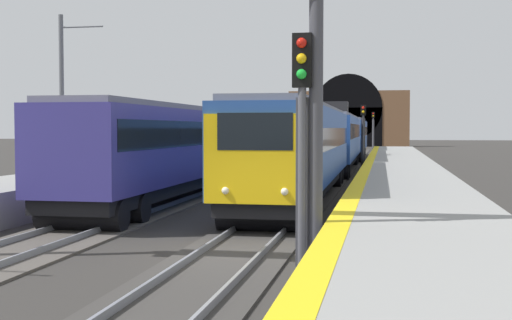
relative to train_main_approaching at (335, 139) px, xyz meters
The scene contains 13 objects.
ground_plane 32.39m from the train_main_approaching, behind, with size 320.00×320.00×0.00m, color #302D2B.
platform_right 32.63m from the train_main_approaching, behind, with size 112.00×3.83×1.10m, color gray.
platform_right_edge_strip 32.43m from the train_main_approaching, behind, with size 112.00×0.50×0.01m, color yellow.
track_main_line 32.39m from the train_main_approaching, behind, with size 160.00×2.66×0.21m.
track_adjacent_line 32.79m from the train_main_approaching, behind, with size 160.00×2.93×0.21m.
train_main_approaching is the anchor object (origin of this frame).
train_adjacent_platform 10.88m from the train_main_approaching, 151.92° to the left, with size 41.82×2.92×3.86m.
railway_signal_near 34.16m from the train_main_approaching, behind, with size 0.39×0.38×4.80m.
railway_signal_mid 2.81m from the train_main_approaching, 41.52° to the right, with size 0.39×0.38×4.62m.
railway_signal_far 41.01m from the train_main_approaching, ahead, with size 0.39×0.38×5.02m.
overhead_signal_gantry 34.23m from the train_main_approaching, behind, with size 0.70×9.58×6.98m.
tunnel_portal 64.48m from the train_main_approaching, ahead, with size 2.95×19.37×11.71m.
catenary_mast_near 21.01m from the train_main_approaching, 146.29° to the left, with size 0.22×2.21×8.30m.
Camera 1 is at (-15.05, -3.45, 2.95)m, focal length 47.77 mm.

